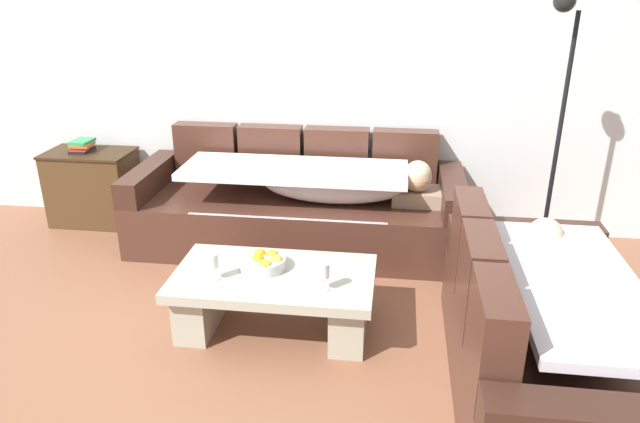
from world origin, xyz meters
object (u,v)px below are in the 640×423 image
object	(u,v)px
wine_glass_near_left	(213,262)
floor_lamp	(555,120)
wine_glass_near_right	(324,271)
couch_near_window	(545,339)
couch_along_wall	(303,207)
fruit_bowl	(264,262)
side_cabinet	(93,187)
coffee_table	(274,294)
book_stack_on_cabinet	(82,146)

from	to	relation	value
wine_glass_near_left	floor_lamp	size ratio (longest dim) A/B	0.09
wine_glass_near_right	couch_near_window	bearing A→B (deg)	-12.84
couch_along_wall	wine_glass_near_right	xyz separation A→B (m)	(0.34, -1.36, 0.17)
fruit_bowl	wine_glass_near_left	world-z (taller)	wine_glass_near_left
wine_glass_near_left	side_cabinet	xyz separation A→B (m)	(-1.56, 1.55, -0.17)
side_cabinet	coffee_table	bearing A→B (deg)	-37.21
side_cabinet	floor_lamp	distance (m)	3.75
couch_along_wall	couch_near_window	world-z (taller)	same
book_stack_on_cabinet	wine_glass_near_right	bearing A→B (deg)	-35.10
couch_near_window	floor_lamp	bearing A→B (deg)	-10.32
coffee_table	wine_glass_near_left	distance (m)	0.43
coffee_table	floor_lamp	bearing A→B (deg)	31.37
couch_near_window	couch_along_wall	bearing A→B (deg)	42.68
couch_along_wall	fruit_bowl	size ratio (longest dim) A/B	9.17
book_stack_on_cabinet	side_cabinet	bearing A→B (deg)	-4.11
coffee_table	side_cabinet	size ratio (longest dim) A/B	1.67
fruit_bowl	side_cabinet	distance (m)	2.29
couch_near_window	wine_glass_near_left	bearing A→B (deg)	80.65
coffee_table	floor_lamp	size ratio (longest dim) A/B	0.62
wine_glass_near_left	coffee_table	bearing A→B (deg)	18.94
coffee_table	wine_glass_near_right	bearing A→B (deg)	-24.77
wine_glass_near_left	side_cabinet	world-z (taller)	side_cabinet
coffee_table	couch_near_window	bearing A→B (deg)	-15.56
wine_glass_near_right	fruit_bowl	bearing A→B (deg)	152.10
wine_glass_near_right	couch_along_wall	bearing A→B (deg)	104.02
book_stack_on_cabinet	floor_lamp	xyz separation A→B (m)	(3.69, -0.38, 0.43)
wine_glass_near_left	book_stack_on_cabinet	size ratio (longest dim) A/B	0.79
couch_near_window	book_stack_on_cabinet	xyz separation A→B (m)	(-3.42, 1.85, 0.35)
coffee_table	fruit_bowl	bearing A→B (deg)	140.17
floor_lamp	couch_along_wall	bearing A→B (deg)	175.19
side_cabinet	book_stack_on_cabinet	size ratio (longest dim) A/B	3.42
wine_glass_near_left	book_stack_on_cabinet	xyz separation A→B (m)	(-1.61, 1.56, 0.19)
floor_lamp	wine_glass_near_left	bearing A→B (deg)	-150.44
couch_along_wall	coffee_table	size ratio (longest dim) A/B	2.14
fruit_bowl	wine_glass_near_right	distance (m)	0.45
couch_near_window	coffee_table	world-z (taller)	couch_near_window
couch_along_wall	wine_glass_near_right	size ratio (longest dim) A/B	15.47
wine_glass_near_right	book_stack_on_cabinet	distance (m)	2.77
couch_near_window	wine_glass_near_right	bearing A→B (deg)	77.16
fruit_bowl	book_stack_on_cabinet	distance (m)	2.34
couch_near_window	side_cabinet	size ratio (longest dim) A/B	2.55
couch_along_wall	wine_glass_near_left	bearing A→B (deg)	-103.17
coffee_table	floor_lamp	world-z (taller)	floor_lamp
couch_along_wall	couch_near_window	distance (m)	2.21
fruit_bowl	wine_glass_near_left	distance (m)	0.32
book_stack_on_cabinet	fruit_bowl	bearing A→B (deg)	-36.46
couch_along_wall	couch_near_window	size ratio (longest dim) A/B	1.40
fruit_bowl	couch_along_wall	bearing A→B (deg)	87.49
couch_near_window	wine_glass_near_right	size ratio (longest dim) A/B	11.05
wine_glass_near_left	book_stack_on_cabinet	distance (m)	2.25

